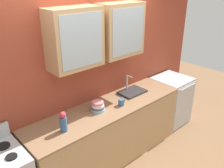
{
  "coord_description": "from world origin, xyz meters",
  "views": [
    {
      "loc": [
        -2.02,
        -2.29,
        2.64
      ],
      "look_at": [
        0.07,
        0.0,
        1.25
      ],
      "focal_mm": 38.87,
      "sensor_mm": 36.0,
      "label": 1
    }
  ],
  "objects": [
    {
      "name": "sink_faucet",
      "position": [
        0.59,
        0.09,
        0.94
      ],
      "size": [
        0.43,
        0.3,
        0.27
      ],
      "color": "#2D2D30",
      "rests_on": "counter"
    },
    {
      "name": "ground_plane",
      "position": [
        0.0,
        0.0,
        0.0
      ],
      "size": [
        10.0,
        10.0,
        0.0
      ],
      "primitive_type": "plane",
      "color": "brown"
    },
    {
      "name": "dishwasher",
      "position": [
        1.59,
        -0.0,
        0.46
      ],
      "size": [
        0.62,
        0.65,
        0.92
      ],
      "color": "silver",
      "rests_on": "ground_plane"
    },
    {
      "name": "counter",
      "position": [
        0.0,
        0.0,
        0.46
      ],
      "size": [
        2.53,
        0.67,
        0.92
      ],
      "color": "tan",
      "rests_on": "ground_plane"
    },
    {
      "name": "cup_near_sink",
      "position": [
        0.17,
        -0.09,
        0.96
      ],
      "size": [
        0.12,
        0.09,
        0.1
      ],
      "color": "#38608C",
      "rests_on": "counter"
    },
    {
      "name": "back_wall_unit",
      "position": [
        -0.01,
        0.34,
        1.54
      ],
      "size": [
        4.66,
        0.42,
        2.89
      ],
      "color": "#993D28",
      "rests_on": "ground_plane"
    },
    {
      "name": "bowl_stack",
      "position": [
        -0.18,
        0.02,
        0.98
      ],
      "size": [
        0.2,
        0.2,
        0.14
      ],
      "color": "#8CB7E0",
      "rests_on": "counter"
    },
    {
      "name": "vase",
      "position": [
        -0.79,
        -0.08,
        1.04
      ],
      "size": [
        0.09,
        0.09,
        0.26
      ],
      "color": "#33598C",
      "rests_on": "counter"
    }
  ]
}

